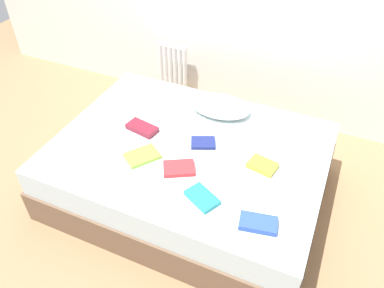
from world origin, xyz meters
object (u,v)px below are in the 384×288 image
(pillow, at_px, (220,106))
(textbook_lime, at_px, (142,156))
(textbook_maroon, at_px, (142,128))
(bed, at_px, (189,170))
(textbook_teal, at_px, (202,198))
(textbook_red, at_px, (179,168))
(textbook_blue, at_px, (258,223))
(textbook_yellow, at_px, (263,165))
(textbook_navy, at_px, (203,143))
(radiator, at_px, (173,67))

(pillow, distance_m, textbook_lime, 0.81)
(textbook_lime, bearing_deg, textbook_maroon, 65.49)
(bed, height_order, textbook_teal, textbook_teal)
(textbook_red, xyz_separation_m, textbook_blue, (0.63, -0.23, 0.00))
(textbook_blue, bearing_deg, textbook_red, 148.76)
(textbook_red, bearing_deg, bed, 69.44)
(pillow, distance_m, textbook_red, 0.76)
(textbook_red, distance_m, textbook_blue, 0.67)
(textbook_red, relative_size, textbook_blue, 0.96)
(textbook_yellow, bearing_deg, textbook_navy, -175.41)
(bed, relative_size, textbook_blue, 8.97)
(textbook_yellow, height_order, textbook_maroon, textbook_maroon)
(radiator, distance_m, textbook_blue, 2.20)
(radiator, distance_m, textbook_navy, 1.41)
(textbook_lime, distance_m, textbook_maroon, 0.31)
(pillow, distance_m, textbook_teal, 0.97)
(textbook_yellow, distance_m, textbook_teal, 0.52)
(textbook_lime, distance_m, textbook_blue, 0.95)
(textbook_navy, xyz_separation_m, textbook_teal, (0.20, -0.50, 0.00))
(textbook_red, height_order, textbook_blue, textbook_blue)
(textbook_blue, bearing_deg, pillow, 111.07)
(textbook_red, relative_size, textbook_lime, 0.91)
(textbook_yellow, bearing_deg, textbook_blue, -65.61)
(textbook_yellow, distance_m, textbook_blue, 0.51)
(textbook_teal, bearing_deg, textbook_navy, 139.38)
(pillow, relative_size, textbook_navy, 2.87)
(pillow, xyz_separation_m, textbook_lime, (-0.30, -0.75, -0.04))
(bed, relative_size, pillow, 3.95)
(textbook_teal, bearing_deg, textbook_maroon, 173.98)
(radiator, distance_m, textbook_teal, 1.93)
(radiator, distance_m, textbook_red, 1.65)
(radiator, relative_size, pillow, 1.01)
(bed, relative_size, textbook_navy, 11.33)
(textbook_maroon, xyz_separation_m, textbook_blue, (1.08, -0.51, -0.00))
(textbook_navy, bearing_deg, textbook_lime, -161.61)
(pillow, height_order, textbook_teal, pillow)
(bed, distance_m, textbook_yellow, 0.62)
(textbook_yellow, xyz_separation_m, textbook_lime, (-0.81, -0.25, -0.01))
(bed, relative_size, textbook_teal, 9.36)
(textbook_lime, bearing_deg, textbook_yellow, -36.97)
(textbook_red, bearing_deg, textbook_lime, 149.14)
(textbook_yellow, xyz_separation_m, textbook_navy, (-0.47, 0.06, -0.01))
(textbook_navy, xyz_separation_m, textbook_lime, (-0.34, -0.31, -0.00))
(textbook_red, bearing_deg, textbook_blue, -49.32)
(textbook_lime, height_order, textbook_blue, textbook_blue)
(textbook_red, xyz_separation_m, textbook_teal, (0.25, -0.18, 0.00))
(bed, distance_m, textbook_maroon, 0.49)
(textbook_lime, bearing_deg, bed, -10.28)
(textbook_navy, xyz_separation_m, textbook_blue, (0.58, -0.55, 0.01))
(textbook_navy, bearing_deg, textbook_maroon, 160.80)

